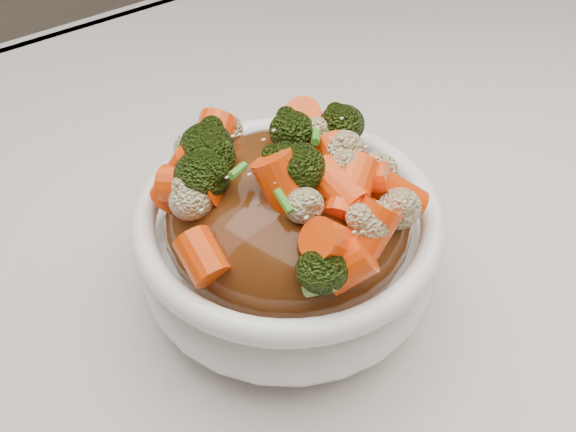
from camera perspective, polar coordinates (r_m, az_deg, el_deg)
tablecloth at (r=0.54m, az=1.51°, el=-2.11°), size 1.20×0.80×0.04m
bowl at (r=0.46m, az=0.00°, el=-2.71°), size 0.26×0.26×0.08m
sauce_base at (r=0.44m, az=0.00°, el=-0.26°), size 0.20×0.20×0.09m
carrots at (r=0.40m, az=0.00°, el=5.68°), size 0.20×0.20×0.05m
broccoli at (r=0.40m, az=0.00°, el=5.57°), size 0.20×0.20×0.04m
cauliflower at (r=0.40m, az=0.00°, el=5.37°), size 0.20×0.20×0.03m
scallions at (r=0.40m, az=0.00°, el=5.78°), size 0.15×0.15×0.02m
sesame_seeds at (r=0.40m, az=0.00°, el=5.78°), size 0.18×0.18×0.01m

